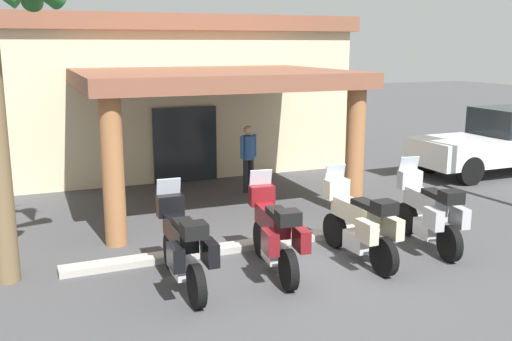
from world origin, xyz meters
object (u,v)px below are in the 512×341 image
at_px(motorcycle_silver, 429,212).
at_px(pedestrian, 248,154).
at_px(motorcycle_cream, 359,223).
at_px(pickup_truck_white, 499,142).
at_px(motel_building, 163,91).
at_px(motorcycle_black, 183,246).
at_px(motorcycle_maroon, 275,233).

relative_size(motorcycle_silver, pedestrian, 1.26).
height_order(motorcycle_cream, pickup_truck_white, pickup_truck_white).
xyz_separation_m(motel_building, motorcycle_cream, (1.02, -9.76, -1.65)).
distance_m(motorcycle_black, pedestrian, 6.24).
xyz_separation_m(motorcycle_black, pedestrian, (3.29, 5.29, 0.32)).
relative_size(motorcycle_cream, pickup_truck_white, 0.42).
xyz_separation_m(motorcycle_black, motorcycle_silver, (4.80, 0.00, 0.00)).
height_order(motel_building, motorcycle_silver, motel_building).
bearing_deg(motel_building, pedestrian, -74.42).
xyz_separation_m(motorcycle_cream, motorcycle_silver, (1.60, 0.09, 0.00)).
xyz_separation_m(motel_building, motorcycle_black, (-2.18, -9.67, -1.65)).
bearing_deg(motel_building, motorcycle_maroon, -92.08).
height_order(motorcycle_cream, motorcycle_silver, same).
bearing_deg(motorcycle_black, motorcycle_silver, -88.59).
relative_size(motel_building, pedestrian, 6.31).
distance_m(motel_building, motorcycle_cream, 9.95).
xyz_separation_m(pedestrian, pickup_truck_white, (7.71, -0.87, -0.08)).
relative_size(motorcycle_black, motorcycle_cream, 1.00).
bearing_deg(motorcycle_silver, motorcycle_cream, 102.33).
distance_m(motel_building, motorcycle_silver, 10.15).
xyz_separation_m(motorcycle_maroon, motorcycle_silver, (3.20, -0.02, 0.00)).
height_order(motorcycle_cream, pedestrian, pedestrian).
height_order(motel_building, motorcycle_black, motel_building).
bearing_deg(motorcycle_silver, pedestrian, 25.13).
xyz_separation_m(motorcycle_maroon, pickup_truck_white, (9.40, 4.39, 0.24)).
relative_size(motel_building, motorcycle_maroon, 5.01).
distance_m(motorcycle_cream, pickup_truck_white, 9.01).
bearing_deg(motorcycle_cream, motorcycle_maroon, 85.15).
distance_m(motorcycle_silver, pedestrian, 5.51).
relative_size(motorcycle_cream, motorcycle_silver, 1.00).
bearing_deg(motorcycle_maroon, pedestrian, -10.20).
xyz_separation_m(motorcycle_silver, pedestrian, (-1.51, 5.29, 0.32)).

